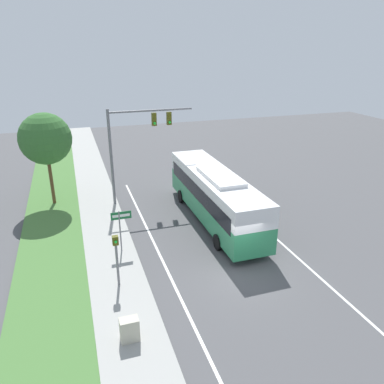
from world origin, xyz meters
name	(u,v)px	position (x,y,z in m)	size (l,w,h in m)	color
ground_plane	(242,273)	(0.00, 0.00, 0.00)	(80.00, 80.00, 0.00)	#4C4C4F
sidewalk	(121,296)	(-6.20, 0.00, 0.06)	(2.80, 80.00, 0.12)	#9E9E99
grass_verge	(49,310)	(-9.40, 0.00, 0.05)	(3.60, 80.00, 0.10)	#477538
lane_divider_near	(175,287)	(-3.60, 0.00, 0.00)	(0.14, 30.00, 0.01)	silver
lane_divider_far	(302,262)	(3.60, 0.00, 0.00)	(0.14, 30.00, 0.01)	silver
bus	(215,193)	(0.95, 6.37, 1.95)	(2.68, 11.84, 3.53)	#2D8956
signal_gantry	(135,137)	(-3.31, 11.07, 4.96)	(6.05, 0.41, 7.00)	slate
pedestrian_signal	(116,253)	(-6.19, 0.85, 1.91)	(0.28, 0.34, 2.78)	slate
street_sign	(121,224)	(-5.52, 4.11, 1.78)	(1.13, 0.08, 2.55)	slate
utility_cabinet	(130,330)	(-6.28, -2.97, 0.62)	(0.75, 0.48, 1.00)	#B7B29E
roadside_tree	(45,139)	(-9.28, 12.63, 4.92)	(3.60, 3.60, 6.64)	brown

